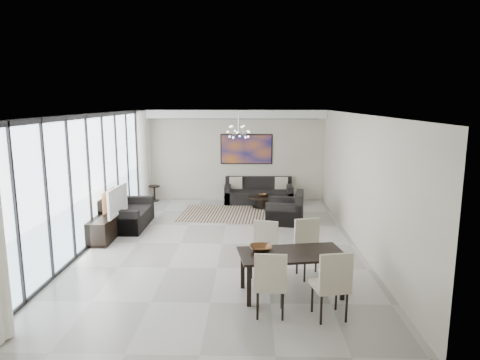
{
  "coord_description": "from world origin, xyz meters",
  "views": [
    {
      "loc": [
        0.63,
        -9.22,
        3.17
      ],
      "look_at": [
        0.37,
        1.17,
        1.25
      ],
      "focal_mm": 32.0,
      "sensor_mm": 36.0,
      "label": 1
    }
  ],
  "objects_px": {
    "tv_console": "(107,225)",
    "sofa_main": "(259,194)",
    "television": "(113,201)",
    "coffee_table": "(263,201)",
    "dining_table": "(292,258)"
  },
  "relations": [
    {
      "from": "tv_console",
      "to": "dining_table",
      "type": "height_order",
      "value": "dining_table"
    },
    {
      "from": "coffee_table",
      "to": "tv_console",
      "type": "relative_size",
      "value": 0.53
    },
    {
      "from": "sofa_main",
      "to": "coffee_table",
      "type": "bearing_deg",
      "value": -79.38
    },
    {
      "from": "coffee_table",
      "to": "dining_table",
      "type": "relative_size",
      "value": 0.5
    },
    {
      "from": "sofa_main",
      "to": "television",
      "type": "xyz_separation_m",
      "value": [
        -3.49,
        -3.61,
        0.61
      ]
    },
    {
      "from": "sofa_main",
      "to": "dining_table",
      "type": "distance_m",
      "value": 6.6
    },
    {
      "from": "sofa_main",
      "to": "television",
      "type": "bearing_deg",
      "value": -134.1
    },
    {
      "from": "television",
      "to": "sofa_main",
      "type": "bearing_deg",
      "value": -40.7
    },
    {
      "from": "coffee_table",
      "to": "tv_console",
      "type": "height_order",
      "value": "tv_console"
    },
    {
      "from": "sofa_main",
      "to": "tv_console",
      "type": "relative_size",
      "value": 1.24
    },
    {
      "from": "coffee_table",
      "to": "television",
      "type": "xyz_separation_m",
      "value": [
        -3.62,
        -2.94,
        0.69
      ]
    },
    {
      "from": "tv_console",
      "to": "sofa_main",
      "type": "bearing_deg",
      "value": 44.65
    },
    {
      "from": "coffee_table",
      "to": "sofa_main",
      "type": "height_order",
      "value": "sofa_main"
    },
    {
      "from": "coffee_table",
      "to": "sofa_main",
      "type": "relative_size",
      "value": 0.43
    },
    {
      "from": "sofa_main",
      "to": "dining_table",
      "type": "bearing_deg",
      "value": -86.31
    }
  ]
}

